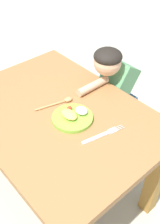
% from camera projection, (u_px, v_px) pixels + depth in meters
% --- Properties ---
extents(ground_plane, '(8.00, 8.00, 0.00)m').
position_uv_depth(ground_plane, '(62.00, 187.00, 1.84)').
color(ground_plane, '#B1B09D').
extents(dining_table, '(1.10, 0.79, 0.69)m').
position_uv_depth(dining_table, '(58.00, 130.00, 1.48)').
color(dining_table, olive).
rests_on(dining_table, ground_plane).
extents(plate, '(0.21, 0.21, 0.05)m').
position_uv_depth(plate, '(73.00, 116.00, 1.34)').
color(plate, '#80BB3A').
rests_on(plate, dining_table).
extents(fork, '(0.07, 0.23, 0.01)m').
position_uv_depth(fork, '(102.00, 135.00, 1.26)').
color(fork, silver).
rests_on(fork, dining_table).
extents(spoon, '(0.08, 0.22, 0.02)m').
position_uv_depth(spoon, '(62.00, 102.00, 1.44)').
color(spoon, tan).
rests_on(spoon, dining_table).
extents(person, '(0.18, 0.46, 0.91)m').
position_uv_depth(person, '(114.00, 101.00, 1.77)').
color(person, '#344E69').
rests_on(person, ground_plane).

